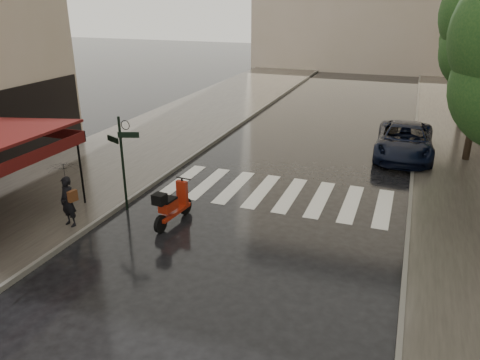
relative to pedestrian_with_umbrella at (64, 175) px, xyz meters
The scene contains 10 objects.
ground 2.91m from the pedestrian_with_umbrella, 32.16° to the right, with size 120.00×120.00×0.00m, color black.
sidewalk_near 11.15m from the pedestrian_with_umbrella, 103.11° to the left, with size 6.00×60.00×0.12m, color #38332D.
curb_near 10.88m from the pedestrian_with_umbrella, 87.08° to the left, with size 0.12×60.00×0.16m, color #595651.
curb_far 14.40m from the pedestrian_with_umbrella, 48.67° to the left, with size 0.12×60.00×0.16m, color #595651.
crosswalk 7.08m from the pedestrian_with_umbrella, 43.65° to the left, with size 7.85×3.20×0.01m.
signpost 1.92m from the pedestrian_with_umbrella, 65.25° to the left, with size 1.17×0.29×3.10m.
tree_far 21.58m from the pedestrian_with_umbrella, 56.61° to the left, with size 3.80×3.80×8.16m.
pedestrian_with_umbrella is the anchor object (origin of this frame).
scooter 3.20m from the pedestrian_with_umbrella, 26.63° to the left, with size 0.57×1.92×1.26m.
parked_car 13.95m from the pedestrian_with_umbrella, 49.72° to the left, with size 2.33×5.05×1.40m, color black.
Camera 1 is at (7.07, -8.71, 6.47)m, focal length 35.00 mm.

